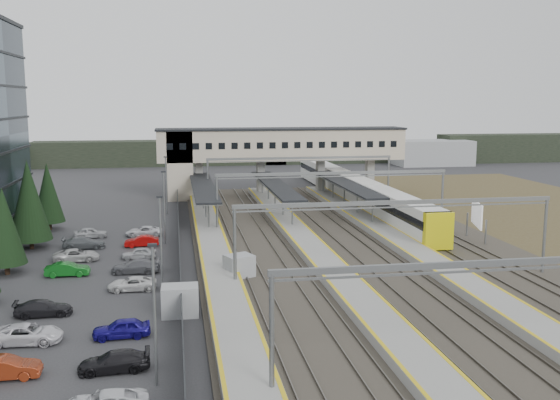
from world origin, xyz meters
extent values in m
plane|color=#2B2B2D|center=(0.00, 0.00, 0.00)|extent=(220.00, 220.00, 0.00)
cylinder|color=black|center=(-22.00, 0.00, 0.60)|extent=(0.44, 0.44, 1.20)
cone|color=black|center=(-22.00, 0.00, 4.50)|extent=(3.64, 3.64, 7.00)
cylinder|color=black|center=(-22.00, 10.00, 0.60)|extent=(0.44, 0.44, 1.20)
cone|color=black|center=(-22.00, 10.00, 5.25)|extent=(4.42, 4.42, 8.50)
cylinder|color=black|center=(-22.00, 20.00, 0.60)|extent=(0.44, 0.44, 1.20)
cone|color=black|center=(-22.00, 20.00, 4.60)|extent=(3.74, 3.74, 7.20)
imported|color=maroon|center=(-16.50, -22.70, 0.64)|extent=(3.94, 1.46, 1.29)
imported|color=silver|center=(-16.50, -17.40, 0.63)|extent=(4.69, 2.37, 1.27)
imported|color=black|center=(-16.50, -12.10, 0.60)|extent=(4.17, 1.85, 1.19)
imported|color=#0F5918|center=(-16.50, -1.50, 0.64)|extent=(3.88, 1.37, 1.27)
imported|color=#B3B3B3|center=(-16.50, 3.80, 0.61)|extent=(4.56, 2.38, 1.22)
imported|color=#515559|center=(-16.50, 9.10, 0.64)|extent=(4.47, 1.93, 1.28)
imported|color=#A5A6AA|center=(-16.50, 14.40, 0.63)|extent=(3.83, 1.82, 1.26)
imported|color=black|center=(-10.50, -22.70, 0.60)|extent=(4.21, 1.89, 1.20)
imported|color=navy|center=(-10.50, -17.40, 0.65)|extent=(3.89, 1.78, 1.29)
imported|color=silver|center=(-10.50, -6.80, 0.56)|extent=(4.08, 1.96, 1.12)
imported|color=#57585D|center=(-10.50, -1.50, 0.63)|extent=(4.47, 2.05, 1.27)
imported|color=#A5A7AA|center=(-10.50, 3.80, 0.58)|extent=(3.39, 1.37, 1.16)
imported|color=#980908|center=(-10.50, 9.10, 0.60)|extent=(3.70, 1.43, 1.20)
imported|color=silver|center=(-10.50, 14.40, 0.58)|extent=(4.24, 2.07, 1.16)
cylinder|color=slate|center=(-8.00, -25.00, 4.00)|extent=(0.16, 0.16, 8.00)
cube|color=black|center=(-8.00, -25.00, 8.00)|extent=(0.50, 0.25, 0.15)
cylinder|color=slate|center=(-8.00, -8.00, 4.00)|extent=(0.16, 0.16, 8.00)
cube|color=black|center=(-8.00, -8.00, 8.00)|extent=(0.50, 0.25, 0.15)
cylinder|color=slate|center=(-8.00, 10.00, 4.00)|extent=(0.16, 0.16, 8.00)
cube|color=black|center=(-8.00, 10.00, 8.00)|extent=(0.50, 0.25, 0.15)
cylinder|color=slate|center=(-8.00, 28.00, 4.00)|extent=(0.16, 0.16, 8.00)
cube|color=black|center=(-8.00, 28.00, 8.00)|extent=(0.50, 0.25, 0.15)
cube|color=#26282B|center=(-6.50, 5.00, 1.00)|extent=(0.08, 90.00, 2.00)
cube|color=gray|center=(-6.59, -13.63, 1.12)|extent=(2.72, 2.02, 2.23)
cube|color=gray|center=(-1.33, -4.80, 1.06)|extent=(2.89, 2.68, 2.13)
cube|color=#322D26|center=(12.00, 5.00, 0.10)|extent=(34.00, 90.00, 0.20)
cube|color=#59544C|center=(-0.72, 5.00, 0.28)|extent=(0.08, 90.00, 0.14)
cube|color=#59544C|center=(0.72, 5.00, 0.28)|extent=(0.08, 90.00, 0.14)
cube|color=#59544C|center=(3.28, 5.00, 0.28)|extent=(0.08, 90.00, 0.14)
cube|color=#59544C|center=(4.72, 5.00, 0.28)|extent=(0.08, 90.00, 0.14)
cube|color=#59544C|center=(9.28, 5.00, 0.28)|extent=(0.08, 90.00, 0.14)
cube|color=#59544C|center=(10.72, 5.00, 0.28)|extent=(0.08, 90.00, 0.14)
cube|color=#59544C|center=(13.28, 5.00, 0.28)|extent=(0.08, 90.00, 0.14)
cube|color=#59544C|center=(14.72, 5.00, 0.28)|extent=(0.08, 90.00, 0.14)
cube|color=#59544C|center=(19.28, 5.00, 0.28)|extent=(0.08, 90.00, 0.14)
cube|color=#59544C|center=(20.72, 5.00, 0.28)|extent=(0.08, 90.00, 0.14)
cube|color=#59544C|center=(23.28, 5.00, 0.28)|extent=(0.08, 90.00, 0.14)
cube|color=#59544C|center=(24.72, 5.00, 0.28)|extent=(0.08, 90.00, 0.14)
cube|color=gray|center=(-3.00, 5.00, 0.45)|extent=(3.20, 82.00, 0.90)
cube|color=gold|center=(-4.45, 5.00, 0.91)|extent=(0.25, 82.00, 0.02)
cube|color=gold|center=(-1.55, 5.00, 0.91)|extent=(0.25, 82.00, 0.02)
cube|color=gray|center=(7.00, 5.00, 0.45)|extent=(3.20, 82.00, 0.90)
cube|color=gold|center=(5.55, 5.00, 0.91)|extent=(0.25, 82.00, 0.02)
cube|color=gold|center=(8.45, 5.00, 0.91)|extent=(0.25, 82.00, 0.02)
cube|color=gray|center=(17.00, 5.00, 0.45)|extent=(3.20, 82.00, 0.90)
cube|color=gold|center=(15.55, 5.00, 0.91)|extent=(0.25, 82.00, 0.02)
cube|color=gold|center=(18.45, 5.00, 0.91)|extent=(0.25, 82.00, 0.02)
cube|color=black|center=(-3.00, 27.00, 4.00)|extent=(3.00, 30.00, 0.25)
cube|color=slate|center=(-3.00, 27.00, 3.85)|extent=(3.10, 30.00, 0.12)
cylinder|color=slate|center=(-3.00, 14.00, 2.40)|extent=(0.20, 0.20, 3.10)
cylinder|color=slate|center=(-3.00, 20.50, 2.40)|extent=(0.20, 0.20, 3.10)
cylinder|color=slate|center=(-3.00, 27.00, 2.40)|extent=(0.20, 0.20, 3.10)
cylinder|color=slate|center=(-3.00, 33.50, 2.40)|extent=(0.20, 0.20, 3.10)
cylinder|color=slate|center=(-3.00, 40.00, 2.40)|extent=(0.20, 0.20, 3.10)
cube|color=black|center=(7.00, 27.00, 4.00)|extent=(3.00, 30.00, 0.25)
cube|color=slate|center=(7.00, 27.00, 3.85)|extent=(3.10, 30.00, 0.12)
cylinder|color=slate|center=(7.00, 14.00, 2.40)|extent=(0.20, 0.20, 3.10)
cylinder|color=slate|center=(7.00, 20.50, 2.40)|extent=(0.20, 0.20, 3.10)
cylinder|color=slate|center=(7.00, 27.00, 2.40)|extent=(0.20, 0.20, 3.10)
cylinder|color=slate|center=(7.00, 33.50, 2.40)|extent=(0.20, 0.20, 3.10)
cylinder|color=slate|center=(7.00, 40.00, 2.40)|extent=(0.20, 0.20, 3.10)
cube|color=black|center=(17.00, 27.00, 4.00)|extent=(3.00, 30.00, 0.25)
cube|color=slate|center=(17.00, 27.00, 3.85)|extent=(3.10, 30.00, 0.12)
cylinder|color=slate|center=(17.00, 14.00, 2.40)|extent=(0.20, 0.20, 3.10)
cylinder|color=slate|center=(17.00, 20.50, 2.40)|extent=(0.20, 0.20, 3.10)
cylinder|color=slate|center=(17.00, 27.00, 2.40)|extent=(0.20, 0.20, 3.10)
cylinder|color=slate|center=(17.00, 33.50, 2.40)|extent=(0.20, 0.20, 3.10)
cylinder|color=slate|center=(17.00, 40.00, 2.40)|extent=(0.20, 0.20, 3.10)
cube|color=beige|center=(10.50, 42.00, 8.50)|extent=(40.00, 6.00, 5.00)
cube|color=black|center=(10.50, 42.00, 11.05)|extent=(40.40, 6.40, 0.30)
cube|color=beige|center=(-6.00, 42.00, 5.50)|extent=(4.00, 6.00, 11.00)
cube|color=black|center=(-7.50, 38.98, 8.60)|extent=(1.00, 0.06, 1.00)
cube|color=black|center=(-5.50, 38.98, 8.60)|extent=(1.00, 0.06, 1.00)
cube|color=black|center=(-3.50, 38.98, 8.60)|extent=(1.00, 0.06, 1.00)
cube|color=black|center=(-1.50, 38.98, 8.60)|extent=(1.00, 0.06, 1.00)
cube|color=black|center=(0.50, 38.98, 8.60)|extent=(1.00, 0.06, 1.00)
cube|color=black|center=(2.50, 38.98, 8.60)|extent=(1.00, 0.06, 1.00)
cube|color=black|center=(4.50, 38.98, 8.60)|extent=(1.00, 0.06, 1.00)
cube|color=black|center=(6.50, 38.98, 8.60)|extent=(1.00, 0.06, 1.00)
cube|color=black|center=(8.50, 38.98, 8.60)|extent=(1.00, 0.06, 1.00)
cube|color=black|center=(10.50, 38.98, 8.60)|extent=(1.00, 0.06, 1.00)
cube|color=black|center=(12.50, 38.98, 8.60)|extent=(1.00, 0.06, 1.00)
cube|color=black|center=(14.50, 38.98, 8.60)|extent=(1.00, 0.06, 1.00)
cube|color=black|center=(16.50, 38.98, 8.60)|extent=(1.00, 0.06, 1.00)
cube|color=black|center=(18.50, 38.98, 8.60)|extent=(1.00, 0.06, 1.00)
cube|color=black|center=(20.50, 38.98, 8.60)|extent=(1.00, 0.06, 1.00)
cube|color=black|center=(22.50, 38.98, 8.60)|extent=(1.00, 0.06, 1.00)
cube|color=black|center=(24.50, 38.98, 8.60)|extent=(1.00, 0.06, 1.00)
cube|color=black|center=(26.50, 38.98, 8.60)|extent=(1.00, 0.06, 1.00)
cube|color=black|center=(28.50, 38.98, 8.60)|extent=(1.00, 0.06, 1.00)
cube|color=gray|center=(-4.50, 42.00, 3.00)|extent=(1.20, 1.60, 6.00)
cube|color=gray|center=(-3.00, 42.00, 3.00)|extent=(1.20, 1.60, 6.00)
cube|color=gray|center=(7.00, 42.00, 3.00)|extent=(1.20, 1.60, 6.00)
cube|color=gray|center=(17.00, 42.00, 3.00)|extent=(1.20, 1.60, 6.00)
cube|color=gray|center=(25.50, 42.00, 3.00)|extent=(1.20, 1.60, 6.00)
cylinder|color=slate|center=(-2.00, -28.00, 3.50)|extent=(0.28, 0.28, 7.00)
cube|color=slate|center=(12.00, -28.00, 7.00)|extent=(28.40, 0.25, 0.35)
cube|color=slate|center=(12.00, -28.00, 6.60)|extent=(28.40, 0.12, 0.12)
cylinder|color=slate|center=(-2.00, -8.00, 3.50)|extent=(0.28, 0.28, 7.00)
cylinder|color=slate|center=(26.00, -8.00, 3.50)|extent=(0.28, 0.28, 7.00)
cube|color=slate|center=(12.00, -8.00, 7.00)|extent=(28.40, 0.25, 0.35)
cube|color=slate|center=(12.00, -8.00, 6.60)|extent=(28.40, 0.12, 0.12)
cylinder|color=slate|center=(-2.00, 14.00, 3.50)|extent=(0.28, 0.28, 7.00)
cylinder|color=slate|center=(26.00, 14.00, 3.50)|extent=(0.28, 0.28, 7.00)
cube|color=slate|center=(12.00, 14.00, 7.00)|extent=(28.40, 0.25, 0.35)
cube|color=slate|center=(12.00, 14.00, 6.60)|extent=(28.40, 0.12, 0.12)
cylinder|color=slate|center=(-2.00, 34.00, 3.50)|extent=(0.28, 0.28, 7.00)
cylinder|color=slate|center=(26.00, 34.00, 3.50)|extent=(0.28, 0.28, 7.00)
cube|color=slate|center=(12.00, 34.00, 7.00)|extent=(28.40, 0.25, 0.35)
cube|color=slate|center=(12.00, 34.00, 6.60)|extent=(28.40, 0.12, 0.12)
cube|color=silver|center=(20.00, 11.83, 2.28)|extent=(3.04, 21.12, 3.91)
cube|color=black|center=(20.00, 11.83, 2.71)|extent=(3.11, 20.52, 0.98)
cube|color=slate|center=(20.00, 11.83, 0.60)|extent=(2.61, 19.72, 0.54)
cube|color=silver|center=(20.00, 33.55, 2.28)|extent=(3.04, 21.12, 3.91)
cube|color=black|center=(20.00, 33.55, 2.71)|extent=(3.11, 20.52, 0.98)
cube|color=slate|center=(20.00, 33.55, 0.60)|extent=(2.61, 19.72, 0.54)
cube|color=silver|center=(20.00, 55.27, 2.28)|extent=(3.04, 21.12, 3.91)
cube|color=black|center=(20.00, 55.27, 2.71)|extent=(3.11, 20.52, 0.98)
cube|color=slate|center=(20.00, 55.27, 0.60)|extent=(2.61, 19.72, 0.54)
cube|color=#CFC70B|center=(20.00, 1.38, 2.28)|extent=(3.06, 0.90, 3.91)
cylinder|color=slate|center=(26.29, 3.20, 1.44)|extent=(0.20, 0.20, 2.88)
cylinder|color=slate|center=(26.29, 7.60, 1.44)|extent=(0.20, 0.20, 2.88)
cube|color=silver|center=(26.29, 5.40, 3.14)|extent=(1.63, 5.24, 2.70)
cube|color=black|center=(-10.00, 95.00, 3.00)|extent=(60.00, 8.00, 6.00)
cube|color=black|center=(40.00, 95.00, 2.50)|extent=(50.00, 8.00, 5.00)
cube|color=black|center=(80.00, 90.00, 3.50)|extent=(40.00, 8.00, 7.00)
cube|color=gray|center=(55.00, 85.00, 3.00)|extent=(18.00, 10.00, 6.00)
camera|label=1|loc=(-6.65, -58.20, 15.67)|focal=40.00mm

